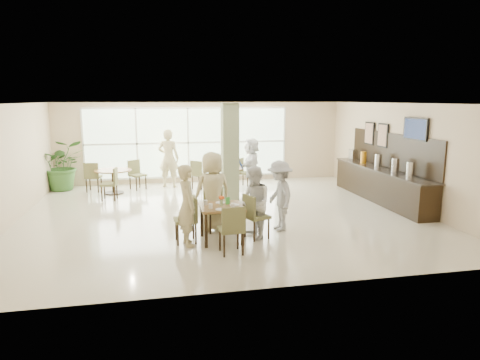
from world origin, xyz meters
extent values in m
plane|color=beige|center=(0.00, 0.00, 0.00)|extent=(10.00, 10.00, 0.00)
plane|color=white|center=(0.00, 0.00, 2.80)|extent=(10.00, 10.00, 0.00)
plane|color=beige|center=(0.00, 4.50, 1.40)|extent=(10.00, 0.00, 10.00)
plane|color=beige|center=(0.00, -4.50, 1.40)|extent=(10.00, 0.00, 10.00)
plane|color=beige|center=(-5.00, 0.00, 1.40)|extent=(0.00, 9.00, 9.00)
plane|color=beige|center=(5.00, 0.00, 1.40)|extent=(0.00, 9.00, 9.00)
plane|color=silver|center=(-0.50, 4.47, 1.40)|extent=(7.00, 0.00, 7.00)
cube|color=#727652|center=(0.40, 1.20, 1.40)|extent=(0.45, 0.45, 2.80)
cube|color=brown|center=(-0.37, -2.09, 0.72)|extent=(0.88, 0.88, 0.05)
cube|color=black|center=(-0.74, -2.46, 0.35)|extent=(0.06, 0.06, 0.70)
cube|color=black|center=(0.00, -2.46, 0.35)|extent=(0.06, 0.06, 0.70)
cube|color=black|center=(-0.74, -1.72, 0.35)|extent=(0.06, 0.06, 0.70)
cube|color=black|center=(0.00, -1.72, 0.35)|extent=(0.06, 0.06, 0.70)
cylinder|color=brown|center=(-2.96, 3.08, 0.73)|extent=(1.13, 1.13, 0.04)
cylinder|color=black|center=(-2.96, 3.08, 0.35)|extent=(0.10, 0.10, 0.71)
cylinder|color=black|center=(-2.96, 3.08, 0.01)|extent=(0.60, 0.60, 0.03)
cylinder|color=brown|center=(0.51, 2.75, 0.73)|extent=(1.17, 1.17, 0.04)
cylinder|color=black|center=(0.51, 2.75, 0.35)|extent=(0.10, 0.10, 0.71)
cylinder|color=black|center=(0.51, 2.75, 0.01)|extent=(0.60, 0.60, 0.03)
cylinder|color=white|center=(-0.68, -1.96, 0.80)|extent=(0.08, 0.08, 0.10)
cylinder|color=white|center=(-0.62, -2.29, 0.80)|extent=(0.08, 0.08, 0.10)
cylinder|color=white|center=(-0.18, -2.32, 0.80)|extent=(0.08, 0.08, 0.10)
cylinder|color=white|center=(-0.44, -2.41, 0.76)|extent=(0.20, 0.20, 0.01)
cylinder|color=white|center=(-0.36, -1.85, 0.76)|extent=(0.20, 0.20, 0.01)
cylinder|color=white|center=(-0.10, -2.12, 0.76)|extent=(0.20, 0.20, 0.01)
cylinder|color=#99B27F|center=(-0.37, -2.09, 0.81)|extent=(0.07, 0.07, 0.12)
sphere|color=#FF5615|center=(-0.34, -2.09, 0.92)|extent=(0.07, 0.07, 0.07)
sphere|color=#FF5615|center=(-0.39, -2.07, 0.92)|extent=(0.07, 0.07, 0.07)
sphere|color=#FF5615|center=(-0.39, -2.12, 0.92)|extent=(0.07, 0.07, 0.07)
cube|color=green|center=(-0.22, -1.99, 0.82)|extent=(0.10, 0.06, 0.15)
cube|color=black|center=(4.68, 0.50, 0.45)|extent=(0.60, 4.60, 0.90)
cube|color=black|center=(4.68, 0.50, 0.92)|extent=(0.64, 4.70, 0.04)
cube|color=black|center=(4.97, 0.50, 1.45)|extent=(0.04, 4.60, 1.00)
cylinder|color=silver|center=(4.68, -0.90, 1.14)|extent=(0.20, 0.20, 0.40)
cylinder|color=silver|center=(4.68, -0.20, 1.14)|extent=(0.20, 0.20, 0.40)
cylinder|color=silver|center=(4.68, 0.70, 1.14)|extent=(0.20, 0.20, 0.40)
cylinder|color=orange|center=(4.68, 1.60, 1.12)|extent=(0.18, 0.18, 0.36)
cube|color=silver|center=(4.68, 2.30, 1.12)|extent=(0.18, 0.30, 0.36)
cube|color=black|center=(4.94, -0.60, 2.15)|extent=(0.06, 1.00, 0.58)
cube|color=#7F99CC|center=(4.92, -0.60, 2.15)|extent=(0.01, 0.92, 0.50)
cube|color=black|center=(4.95, 1.00, 1.85)|extent=(0.04, 0.55, 0.70)
cube|color=brown|center=(4.92, 1.00, 1.85)|extent=(0.01, 0.47, 0.62)
cube|color=black|center=(4.95, 1.80, 1.85)|extent=(0.04, 0.55, 0.70)
cube|color=brown|center=(4.92, 1.80, 1.85)|extent=(0.01, 0.47, 0.62)
imported|color=#325F26|center=(-4.60, 3.95, 0.82)|extent=(1.70, 1.70, 1.63)
imported|color=#C6B884|center=(-1.08, -2.19, 0.82)|extent=(0.49, 0.66, 1.64)
imported|color=#C6B884|center=(-0.45, -1.33, 0.89)|extent=(0.97, 0.69, 1.78)
imported|color=white|center=(0.33, -2.08, 0.77)|extent=(0.71, 0.85, 1.54)
imported|color=#A4A4A7|center=(1.01, -1.62, 0.79)|extent=(0.65, 1.05, 1.58)
imported|color=#4670D4|center=(0.49, 1.94, 0.87)|extent=(1.16, 0.91, 1.73)
imported|color=white|center=(1.36, 2.68, 0.84)|extent=(1.09, 1.69, 1.69)
imported|color=#C6B884|center=(-1.22, 3.75, 0.97)|extent=(0.82, 0.68, 1.94)
camera|label=1|loc=(-1.70, -10.52, 2.91)|focal=32.00mm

